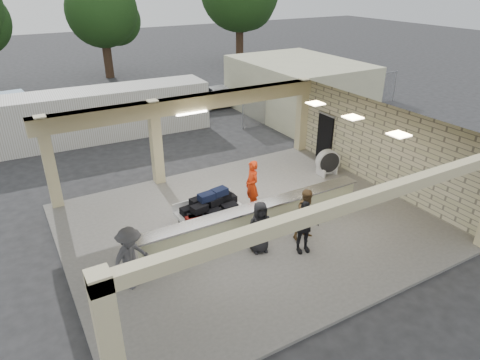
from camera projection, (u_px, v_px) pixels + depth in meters
ground at (249, 227)px, 14.80m from camera, size 120.00×120.00×0.00m
pavilion at (245, 183)px, 14.83m from camera, size 12.01×10.00×3.55m
baggage_counter at (257, 218)px, 14.16m from camera, size 8.20×0.58×0.98m
luggage_cart at (211, 208)px, 14.32m from camera, size 2.29×1.46×1.32m
drum_fan at (328, 162)px, 18.17m from camera, size 1.04×0.55×1.11m
baggage_handler at (252, 185)px, 15.37m from camera, size 0.42×0.71×1.86m
passenger_a at (307, 214)px, 13.64m from camera, size 0.85×0.38×1.74m
passenger_b at (303, 227)px, 12.98m from camera, size 1.08×0.61×1.74m
passenger_c at (131, 258)px, 11.46m from camera, size 1.26×0.91×1.86m
passenger_d at (260, 227)px, 13.00m from camera, size 0.88×0.52×1.69m
car_white_a at (226, 95)px, 28.17m from camera, size 4.68×2.56×1.28m
car_white_b at (302, 85)px, 30.67m from camera, size 4.34×1.74×1.36m
car_dark at (201, 94)px, 28.42m from camera, size 3.99×1.85×1.28m
container_white at (96, 114)px, 22.26m from camera, size 11.88×2.84×2.55m
fence at (327, 97)px, 26.30m from camera, size 12.06×0.06×2.03m
tree_mid at (106, 14)px, 34.07m from camera, size 6.00×5.60×8.00m
adjacent_building at (298, 87)px, 26.17m from camera, size 6.00×8.00×3.20m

